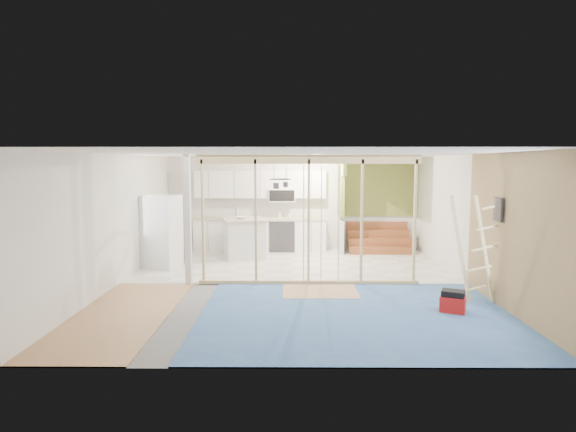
{
  "coord_description": "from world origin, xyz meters",
  "views": [
    {
      "loc": [
        -0.04,
        -9.45,
        2.41
      ],
      "look_at": [
        -0.11,
        0.6,
        1.32
      ],
      "focal_mm": 30.0,
      "sensor_mm": 36.0,
      "label": 1
    }
  ],
  "objects_px": {
    "ladder": "(476,249)",
    "island": "(244,239)",
    "fridge": "(162,232)",
    "toolbox": "(453,302)"
  },
  "relations": [
    {
      "from": "fridge",
      "to": "island",
      "type": "relative_size",
      "value": 1.31
    },
    {
      "from": "toolbox",
      "to": "ladder",
      "type": "relative_size",
      "value": 0.25
    },
    {
      "from": "island",
      "to": "ladder",
      "type": "relative_size",
      "value": 0.69
    },
    {
      "from": "island",
      "to": "fridge",
      "type": "bearing_deg",
      "value": -164.03
    },
    {
      "from": "fridge",
      "to": "toolbox",
      "type": "xyz_separation_m",
      "value": [
        5.62,
        -3.42,
        -0.67
      ]
    },
    {
      "from": "island",
      "to": "ladder",
      "type": "xyz_separation_m",
      "value": [
        4.37,
        -3.98,
        0.45
      ]
    },
    {
      "from": "fridge",
      "to": "toolbox",
      "type": "distance_m",
      "value": 6.62
    },
    {
      "from": "island",
      "to": "toolbox",
      "type": "height_order",
      "value": "island"
    },
    {
      "from": "toolbox",
      "to": "island",
      "type": "bearing_deg",
      "value": 154.67
    },
    {
      "from": "ladder",
      "to": "island",
      "type": "bearing_deg",
      "value": 132.95
    }
  ]
}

